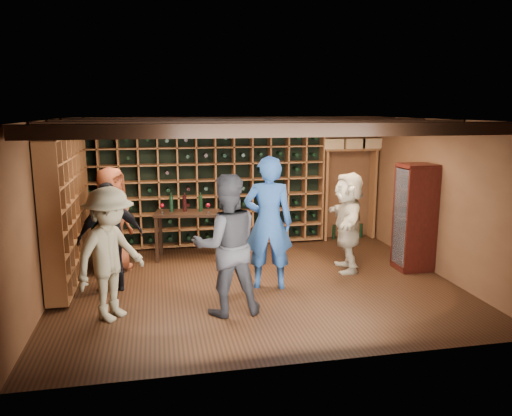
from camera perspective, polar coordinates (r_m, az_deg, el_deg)
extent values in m
plane|color=#321A0D|center=(7.80, 0.05, -8.64)|extent=(6.00, 6.00, 0.00)
plane|color=brown|center=(9.90, -2.80, 3.11)|extent=(6.00, 0.00, 6.00)
plane|color=brown|center=(5.10, 5.61, -4.83)|extent=(6.00, 0.00, 6.00)
plane|color=brown|center=(7.49, -23.08, -0.48)|extent=(0.00, 5.00, 5.00)
plane|color=brown|center=(8.57, 20.14, 1.13)|extent=(0.00, 5.00, 5.00)
plane|color=black|center=(7.33, 0.06, 10.05)|extent=(6.00, 6.00, 0.00)
cube|color=black|center=(5.77, 3.22, 8.88)|extent=(5.90, 0.18, 0.16)
cube|color=black|center=(6.84, 0.89, 9.28)|extent=(5.90, 0.18, 0.16)
cube|color=black|center=(7.92, -0.81, 9.56)|extent=(5.90, 0.18, 0.16)
cube|color=black|center=(9.01, -2.11, 9.77)|extent=(5.90, 0.18, 0.16)
cylinder|color=black|center=(7.20, -9.47, 8.99)|extent=(0.10, 0.10, 0.10)
cylinder|color=black|center=(7.79, 1.66, 9.31)|extent=(0.10, 0.10, 0.10)
cylinder|color=black|center=(7.46, 11.27, 9.01)|extent=(0.10, 0.10, 0.10)
cylinder|color=black|center=(8.48, -2.91, 9.47)|extent=(0.10, 0.10, 0.10)
cube|color=brown|center=(9.68, -5.72, 2.28)|extent=(4.65, 0.30, 2.20)
cube|color=black|center=(9.68, -5.72, 2.28)|extent=(4.56, 0.02, 2.16)
cube|color=brown|center=(8.27, -20.75, 0.04)|extent=(0.30, 2.65, 2.20)
cube|color=black|center=(8.27, -20.75, 0.04)|extent=(0.29, 0.02, 2.16)
cube|color=brown|center=(10.29, 10.75, 6.60)|extent=(1.15, 0.32, 0.04)
cube|color=brown|center=(10.60, 13.17, 1.62)|extent=(0.05, 0.28, 1.85)
cube|color=brown|center=(10.22, 7.85, 1.46)|extent=(0.05, 0.28, 1.85)
cube|color=tan|center=(10.13, 8.66, 7.28)|extent=(0.40, 0.30, 0.20)
cube|color=tan|center=(10.30, 11.03, 7.26)|extent=(0.40, 0.30, 0.20)
cube|color=tan|center=(10.43, 12.83, 7.24)|extent=(0.40, 0.30, 0.20)
cube|color=#370E0B|center=(8.87, 17.38, -6.34)|extent=(0.55, 0.50, 0.10)
cube|color=#370E0B|center=(8.66, 17.71, -0.97)|extent=(0.55, 0.50, 1.70)
cube|color=white|center=(8.54, 16.19, -1.05)|extent=(0.01, 0.46, 1.60)
cube|color=#370E0B|center=(8.66, 17.71, -0.97)|extent=(0.50, 0.44, 0.02)
sphere|color=#59260C|center=(8.63, 17.64, -0.32)|extent=(0.18, 0.18, 0.18)
imported|color=navy|center=(7.39, 1.42, -1.71)|extent=(0.81, 0.62, 1.99)
imported|color=black|center=(6.48, -3.39, -4.26)|extent=(0.94, 0.75, 1.85)
imported|color=maroon|center=(8.51, -16.11, -1.30)|extent=(0.88, 1.01, 1.74)
imported|color=black|center=(7.59, -16.26, -3.24)|extent=(1.03, 0.68, 1.63)
imported|color=#817659|center=(6.59, -16.34, -5.08)|extent=(1.19, 1.26, 1.71)
imported|color=tan|center=(8.38, 10.47, -1.56)|extent=(0.80, 1.60, 1.65)
cube|color=black|center=(8.94, -7.86, -0.60)|extent=(1.21, 0.73, 0.05)
cube|color=black|center=(8.88, -11.27, -3.63)|extent=(0.06, 0.06, 0.81)
cube|color=black|center=(8.78, -4.53, -3.60)|extent=(0.06, 0.06, 0.81)
cube|color=black|center=(9.33, -10.84, -2.88)|extent=(0.06, 0.06, 0.81)
cube|color=black|center=(9.24, -4.44, -2.85)|extent=(0.06, 0.06, 0.81)
cylinder|color=black|center=(8.99, -9.66, 0.47)|extent=(0.07, 0.07, 0.28)
cylinder|color=black|center=(8.96, -8.16, 0.49)|extent=(0.07, 0.07, 0.28)
cylinder|color=black|center=(8.94, -6.35, 0.50)|extent=(0.07, 0.07, 0.28)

